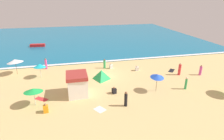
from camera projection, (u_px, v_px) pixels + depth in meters
name	position (u px, v px, depth m)	size (l,w,h in m)	color
ground_plane	(106.00, 76.00, 27.04)	(60.00, 60.00, 0.00)	#D8B775
ocean_water	(87.00, 37.00, 52.40)	(60.00, 44.00, 0.10)	#146B93
wave_breaker_foam	(99.00, 62.00, 32.71)	(57.00, 0.70, 0.01)	white
lifeguard_cabana	(77.00, 84.00, 21.42)	(2.37, 2.79, 2.64)	white
beach_umbrella_0	(33.00, 90.00, 19.13)	(2.17, 2.19, 2.06)	silver
beach_umbrella_2	(40.00, 66.00, 25.96)	(2.11, 2.14, 2.09)	silver
beach_umbrella_3	(15.00, 61.00, 26.97)	(3.21, 3.22, 2.41)	#4C3823
beach_umbrella_5	(157.00, 76.00, 21.99)	(1.76, 1.79, 2.31)	#4C3823
beach_tent	(102.00, 74.00, 25.89)	(2.46, 2.73, 1.29)	green
parked_bicycle	(81.00, 80.00, 24.68)	(1.82, 0.13, 0.76)	black
beachgoer_0	(180.00, 69.00, 27.11)	(0.54, 0.54, 1.86)	red
beachgoer_1	(114.00, 91.00, 22.04)	(0.57, 0.57, 0.86)	black
beachgoer_2	(105.00, 64.00, 29.72)	(0.51, 0.51, 1.54)	green
beachgoer_4	(126.00, 99.00, 19.32)	(0.36, 0.36, 1.68)	black
beachgoer_5	(201.00, 70.00, 27.12)	(0.48, 0.48, 1.53)	#D84CA5
beachgoer_6	(46.00, 109.00, 18.39)	(0.50, 0.50, 0.99)	orange
beachgoer_7	(111.00, 66.00, 29.71)	(0.55, 0.55, 0.87)	white
beachgoer_8	(186.00, 83.00, 22.91)	(0.40, 0.40, 1.62)	green
beachgoer_9	(137.00, 69.00, 28.87)	(0.51, 0.51, 0.83)	white
beachgoer_10	(46.00, 64.00, 29.39)	(0.38, 0.38, 1.75)	#D84CA5
beach_towel_0	(71.00, 74.00, 27.63)	(1.18, 1.22, 0.01)	green
beach_towel_1	(41.00, 99.00, 20.90)	(1.63, 1.45, 0.01)	red
beach_towel_2	(171.00, 71.00, 28.98)	(1.62, 1.67, 0.01)	black
beach_towel_3	(100.00, 109.00, 18.97)	(1.36, 1.43, 0.01)	white
small_boat_0	(38.00, 45.00, 42.43)	(3.30, 1.20, 0.59)	red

